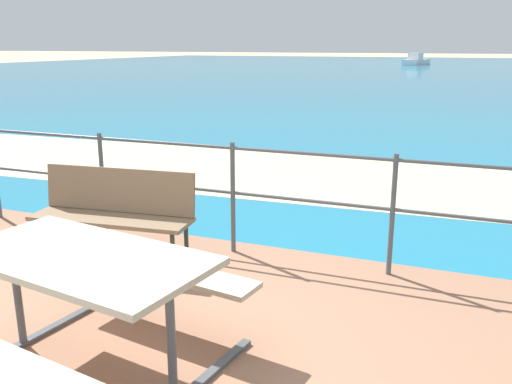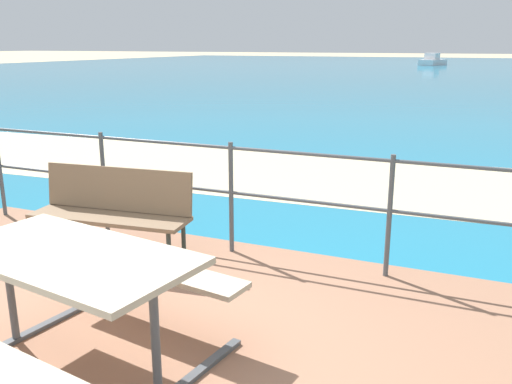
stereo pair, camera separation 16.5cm
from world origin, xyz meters
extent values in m
cube|color=teal|center=(0.00, 40.00, 0.01)|extent=(90.00, 90.00, 0.01)
cube|color=beige|center=(0.00, 5.88, 0.01)|extent=(54.09, 5.59, 0.01)
cube|color=#BCAD93|center=(0.01, 0.19, 0.82)|extent=(1.62, 1.02, 0.04)
cube|color=#BCAD93|center=(0.11, 0.82, 0.52)|extent=(1.54, 0.49, 0.04)
cylinder|color=#4C5156|center=(-0.62, 0.29, 0.44)|extent=(0.06, 0.06, 0.76)
cube|color=#4C5156|center=(-0.62, 0.29, 0.07)|extent=(0.30, 1.54, 0.03)
cylinder|color=#4C5156|center=(0.64, 0.09, 0.44)|extent=(0.06, 0.06, 0.76)
cube|color=#7A6047|center=(-0.89, 1.66, 0.49)|extent=(1.50, 0.56, 0.04)
cube|color=#7A6047|center=(-0.91, 1.84, 0.71)|extent=(1.47, 0.24, 0.40)
cylinder|color=#2D3833|center=(-1.52, 1.44, 0.28)|extent=(0.04, 0.04, 0.43)
cylinder|color=#2D3833|center=(-1.56, 1.74, 0.28)|extent=(0.04, 0.04, 0.43)
cylinder|color=#2D3833|center=(-0.22, 1.59, 0.28)|extent=(0.04, 0.04, 0.43)
cylinder|color=#2D3833|center=(-0.26, 1.89, 0.28)|extent=(0.04, 0.04, 0.43)
cylinder|color=#4C5156|center=(-1.48, 2.35, 0.59)|extent=(0.04, 0.04, 1.07)
cylinder|color=#4C5156|center=(0.00, 2.35, 0.59)|extent=(0.04, 0.04, 1.07)
cylinder|color=#4C5156|center=(1.48, 2.35, 0.59)|extent=(0.04, 0.04, 1.07)
cylinder|color=#4C5156|center=(0.00, 2.35, 1.07)|extent=(5.90, 0.03, 0.03)
cylinder|color=#4C5156|center=(0.00, 2.35, 0.65)|extent=(5.90, 0.03, 0.03)
cube|color=silver|center=(-3.23, 53.84, 0.27)|extent=(2.38, 3.95, 0.53)
cube|color=silver|center=(-3.31, 53.57, 0.83)|extent=(1.37, 1.51, 0.59)
cone|color=silver|center=(-2.68, 55.86, 0.27)|extent=(0.59, 0.61, 0.47)
camera|label=1|loc=(2.00, -2.15, 2.00)|focal=38.10mm
camera|label=2|loc=(2.15, -2.08, 2.00)|focal=38.10mm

